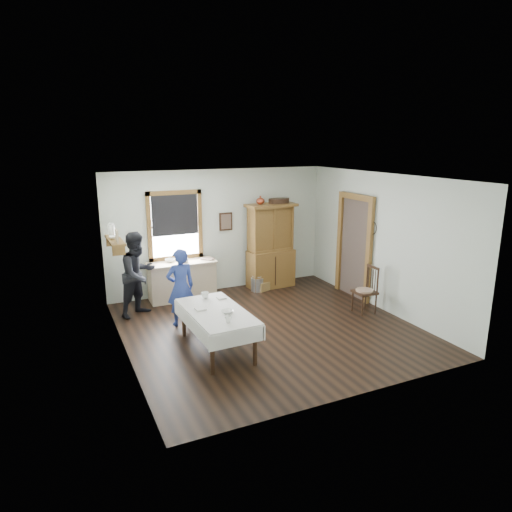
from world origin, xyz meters
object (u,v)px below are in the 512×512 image
china_hutch (271,246)px  spindle_chair (365,290)px  woman_blue (181,290)px  pail (257,284)px  dining_table (217,330)px  figure_dark (139,277)px  wicker_basket (263,286)px  work_counter (182,280)px

china_hutch → spindle_chair: (0.92, -2.26, -0.49)m
china_hutch → woman_blue: (-2.50, -1.33, -0.30)m
pail → dining_table: bearing=-127.3°
pail → figure_dark: size_ratio=0.20×
spindle_chair → wicker_basket: 2.43m
wicker_basket → figure_dark: bearing=-173.0°
dining_table → figure_dark: (-0.82, 2.08, 0.42)m
china_hutch → pail: (-0.42, -0.16, -0.81)m
china_hutch → pail: bearing=-162.6°
woman_blue → wicker_basket: bearing=-154.8°
dining_table → wicker_basket: dining_table is taller
china_hutch → woman_blue: bearing=-155.6°
work_counter → figure_dark: size_ratio=0.94×
dining_table → figure_dark: figure_dark is taller
dining_table → figure_dark: 2.28m
work_counter → woman_blue: woman_blue is taller
china_hutch → woman_blue: 2.84m
spindle_chair → figure_dark: (-4.01, 1.74, 0.29)m
woman_blue → figure_dark: figure_dark is taller
dining_table → spindle_chair: size_ratio=1.80×
wicker_basket → spindle_chair: bearing=-60.1°
work_counter → woman_blue: size_ratio=1.08×
pail → woman_blue: 2.44m
dining_table → woman_blue: woman_blue is taller
woman_blue → china_hutch: bearing=-154.3°
work_counter → dining_table: bearing=-93.1°
dining_table → pail: dining_table is taller
woman_blue → spindle_chair: bearing=162.5°
china_hutch → dining_table: 3.50m
work_counter → spindle_chair: spindle_chair is taller
china_hutch → wicker_basket: china_hutch is taller
spindle_chair → figure_dark: 4.39m
dining_table → wicker_basket: bearing=50.6°
dining_table → pail: (1.85, 2.43, -0.19)m
work_counter → wicker_basket: (1.82, -0.19, -0.31)m
dining_table → spindle_chair: (3.19, 0.34, 0.13)m
pail → woman_blue: size_ratio=0.23×
work_counter → china_hutch: (2.09, -0.02, 0.55)m
china_hutch → figure_dark: 3.14m
spindle_chair → figure_dark: bearing=157.5°
wicker_basket → woman_blue: woman_blue is taller
figure_dark → pail: bearing=-24.8°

